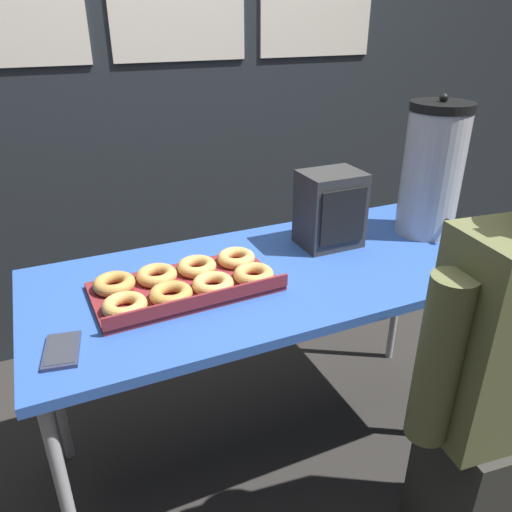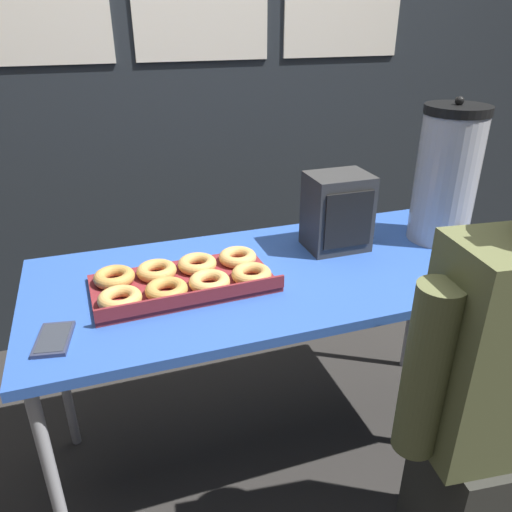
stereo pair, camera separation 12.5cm
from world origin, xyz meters
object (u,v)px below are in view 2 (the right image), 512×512
at_px(coffee_urn, 447,175).
at_px(cell_phone, 54,339).
at_px(donut_box, 183,279).
at_px(space_heater, 337,212).

bearing_deg(coffee_urn, cell_phone, -170.02).
relative_size(donut_box, cell_phone, 3.60).
bearing_deg(donut_box, coffee_urn, 1.43).
xyz_separation_m(cell_phone, space_heater, (0.87, 0.26, 0.12)).
relative_size(coffee_urn, space_heater, 1.91).
distance_m(coffee_urn, space_heater, 0.38).
height_order(coffee_urn, cell_phone, coffee_urn).
relative_size(donut_box, coffee_urn, 1.11).
bearing_deg(space_heater, coffee_urn, -7.32).
bearing_deg(space_heater, donut_box, -168.69).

